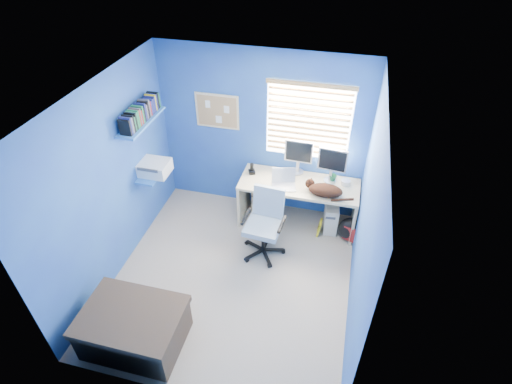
% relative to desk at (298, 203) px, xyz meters
% --- Properties ---
extents(floor, '(3.00, 3.20, 0.00)m').
position_rel_desk_xyz_m(floor, '(-0.63, -1.26, -0.37)').
color(floor, '#B7AB96').
rests_on(floor, ground).
extents(ceiling, '(3.00, 3.20, 0.00)m').
position_rel_desk_xyz_m(ceiling, '(-0.63, -1.26, 2.13)').
color(ceiling, white).
rests_on(ceiling, wall_back).
extents(wall_back, '(3.00, 0.01, 2.50)m').
position_rel_desk_xyz_m(wall_back, '(-0.63, 0.34, 0.88)').
color(wall_back, '#2343A1').
rests_on(wall_back, ground).
extents(wall_front, '(3.00, 0.01, 2.50)m').
position_rel_desk_xyz_m(wall_front, '(-0.63, -2.86, 0.88)').
color(wall_front, '#2343A1').
rests_on(wall_front, ground).
extents(wall_left, '(0.01, 3.20, 2.50)m').
position_rel_desk_xyz_m(wall_left, '(-2.13, -1.26, 0.88)').
color(wall_left, '#2343A1').
rests_on(wall_left, ground).
extents(wall_right, '(0.01, 3.20, 2.50)m').
position_rel_desk_xyz_m(wall_right, '(0.87, -1.26, 0.88)').
color(wall_right, '#2343A1').
rests_on(wall_right, ground).
extents(desk, '(1.69, 0.65, 0.74)m').
position_rel_desk_xyz_m(desk, '(0.00, 0.00, 0.00)').
color(desk, tan).
rests_on(desk, floor).
extents(laptop, '(0.38, 0.33, 0.22)m').
position_rel_desk_xyz_m(laptop, '(-0.20, -0.14, 0.48)').
color(laptop, silver).
rests_on(laptop, desk).
extents(monitor_left, '(0.40, 0.13, 0.54)m').
position_rel_desk_xyz_m(monitor_left, '(-0.07, 0.26, 0.64)').
color(monitor_left, silver).
rests_on(monitor_left, desk).
extents(monitor_right, '(0.41, 0.16, 0.54)m').
position_rel_desk_xyz_m(monitor_right, '(0.41, 0.16, 0.64)').
color(monitor_right, silver).
rests_on(monitor_right, desk).
extents(phone, '(0.13, 0.14, 0.17)m').
position_rel_desk_xyz_m(phone, '(-0.72, 0.09, 0.45)').
color(phone, black).
rests_on(phone, desk).
extents(mug, '(0.10, 0.09, 0.10)m').
position_rel_desk_xyz_m(mug, '(0.45, 0.17, 0.42)').
color(mug, '#186037').
rests_on(mug, desk).
extents(cd_spindle, '(0.13, 0.13, 0.07)m').
position_rel_desk_xyz_m(cd_spindle, '(0.64, 0.13, 0.41)').
color(cd_spindle, silver).
rests_on(cd_spindle, desk).
extents(cat, '(0.52, 0.40, 0.17)m').
position_rel_desk_xyz_m(cat, '(0.38, -0.19, 0.45)').
color(cat, black).
rests_on(cat, desk).
extents(tower_pc, '(0.23, 0.46, 0.45)m').
position_rel_desk_xyz_m(tower_pc, '(0.50, 0.03, -0.14)').
color(tower_pc, beige).
rests_on(tower_pc, floor).
extents(drawer_boxes, '(0.35, 0.28, 0.54)m').
position_rel_desk_xyz_m(drawer_boxes, '(-0.52, 0.10, -0.10)').
color(drawer_boxes, tan).
rests_on(drawer_boxes, floor).
extents(yellow_book, '(0.03, 0.17, 0.24)m').
position_rel_desk_xyz_m(yellow_book, '(0.36, -0.17, -0.25)').
color(yellow_book, yellow).
rests_on(yellow_book, floor).
extents(backpack, '(0.40, 0.36, 0.39)m').
position_rel_desk_xyz_m(backpack, '(0.80, -0.18, -0.18)').
color(backpack, black).
rests_on(backpack, floor).
extents(bed_corner, '(1.04, 0.74, 0.50)m').
position_rel_desk_xyz_m(bed_corner, '(-1.41, -2.42, -0.12)').
color(bed_corner, '#4C3927').
rests_on(bed_corner, floor).
extents(office_chair, '(0.61, 0.61, 0.98)m').
position_rel_desk_xyz_m(office_chair, '(-0.34, -0.69, -0.01)').
color(office_chair, black).
rests_on(office_chair, floor).
extents(window_blinds, '(1.15, 0.05, 1.10)m').
position_rel_desk_xyz_m(window_blinds, '(0.02, 0.31, 1.18)').
color(window_blinds, white).
rests_on(window_blinds, ground).
extents(corkboard, '(0.64, 0.02, 0.52)m').
position_rel_desk_xyz_m(corkboard, '(-1.28, 0.33, 1.18)').
color(corkboard, tan).
rests_on(corkboard, ground).
extents(wall_shelves, '(0.42, 0.90, 1.05)m').
position_rel_desk_xyz_m(wall_shelves, '(-1.99, -0.51, 1.06)').
color(wall_shelves, '#3174C7').
rests_on(wall_shelves, ground).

